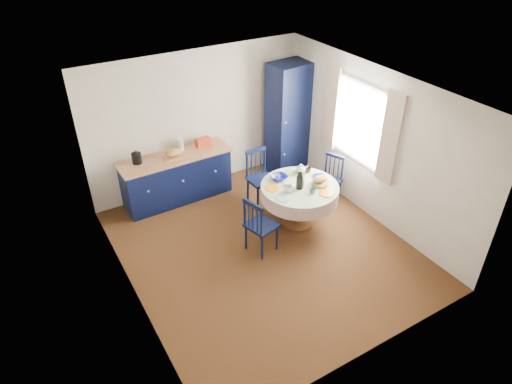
{
  "coord_description": "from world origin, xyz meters",
  "views": [
    {
      "loc": [
        -2.87,
        -4.59,
        4.56
      ],
      "look_at": [
        -0.02,
        0.2,
        0.93
      ],
      "focal_mm": 32.0,
      "sensor_mm": 36.0,
      "label": 1
    }
  ],
  "objects_px": {
    "chair_far": "(260,177)",
    "cobalt_bowl": "(279,177)",
    "pantry_cabinet": "(289,119)",
    "dining_table": "(300,192)",
    "chair_left": "(260,225)",
    "mug_a": "(289,189)",
    "mug_d": "(278,177)",
    "kitchen_counter": "(177,177)",
    "chair_right": "(329,179)",
    "mug_c": "(307,170)",
    "mug_b": "(312,191)"
  },
  "relations": [
    {
      "from": "chair_right",
      "to": "mug_c",
      "type": "height_order",
      "value": "chair_right"
    },
    {
      "from": "chair_far",
      "to": "mug_d",
      "type": "relative_size",
      "value": 11.09
    },
    {
      "from": "dining_table",
      "to": "mug_c",
      "type": "relative_size",
      "value": 10.63
    },
    {
      "from": "pantry_cabinet",
      "to": "mug_b",
      "type": "relative_size",
      "value": 23.06
    },
    {
      "from": "kitchen_counter",
      "to": "dining_table",
      "type": "xyz_separation_m",
      "value": [
        1.4,
        -1.72,
        0.18
      ]
    },
    {
      "from": "mug_b",
      "to": "mug_c",
      "type": "xyz_separation_m",
      "value": [
        0.31,
        0.55,
        0.0
      ]
    },
    {
      "from": "pantry_cabinet",
      "to": "chair_left",
      "type": "height_order",
      "value": "pantry_cabinet"
    },
    {
      "from": "pantry_cabinet",
      "to": "mug_d",
      "type": "relative_size",
      "value": 24.13
    },
    {
      "from": "kitchen_counter",
      "to": "dining_table",
      "type": "relative_size",
      "value": 1.58
    },
    {
      "from": "chair_right",
      "to": "cobalt_bowl",
      "type": "bearing_deg",
      "value": -113.91
    },
    {
      "from": "chair_left",
      "to": "cobalt_bowl",
      "type": "xyz_separation_m",
      "value": [
        0.71,
        0.58,
        0.3
      ]
    },
    {
      "from": "pantry_cabinet",
      "to": "mug_b",
      "type": "bearing_deg",
      "value": -118.77
    },
    {
      "from": "chair_left",
      "to": "dining_table",
      "type": "bearing_deg",
      "value": -89.24
    },
    {
      "from": "chair_left",
      "to": "mug_a",
      "type": "xyz_separation_m",
      "value": [
        0.64,
        0.2,
        0.32
      ]
    },
    {
      "from": "kitchen_counter",
      "to": "mug_a",
      "type": "distance_m",
      "value": 2.13
    },
    {
      "from": "dining_table",
      "to": "mug_a",
      "type": "distance_m",
      "value": 0.31
    },
    {
      "from": "chair_far",
      "to": "dining_table",
      "type": "bearing_deg",
      "value": -78.41
    },
    {
      "from": "pantry_cabinet",
      "to": "dining_table",
      "type": "bearing_deg",
      "value": -123.05
    },
    {
      "from": "mug_d",
      "to": "chair_far",
      "type": "bearing_deg",
      "value": 89.31
    },
    {
      "from": "mug_b",
      "to": "mug_d",
      "type": "distance_m",
      "value": 0.66
    },
    {
      "from": "chair_left",
      "to": "mug_a",
      "type": "bearing_deg",
      "value": -87.21
    },
    {
      "from": "dining_table",
      "to": "mug_d",
      "type": "distance_m",
      "value": 0.43
    },
    {
      "from": "pantry_cabinet",
      "to": "mug_c",
      "type": "relative_size",
      "value": 18.4
    },
    {
      "from": "mug_a",
      "to": "mug_c",
      "type": "bearing_deg",
      "value": 28.72
    },
    {
      "from": "chair_right",
      "to": "mug_b",
      "type": "relative_size",
      "value": 9.4
    },
    {
      "from": "mug_d",
      "to": "kitchen_counter",
      "type": "bearing_deg",
      "value": 131.19
    },
    {
      "from": "pantry_cabinet",
      "to": "mug_b",
      "type": "distance_m",
      "value": 2.07
    },
    {
      "from": "pantry_cabinet",
      "to": "mug_c",
      "type": "xyz_separation_m",
      "value": [
        -0.51,
        -1.33,
        -0.27
      ]
    },
    {
      "from": "chair_left",
      "to": "chair_far",
      "type": "relative_size",
      "value": 0.96
    },
    {
      "from": "mug_a",
      "to": "chair_left",
      "type": "bearing_deg",
      "value": -162.57
    },
    {
      "from": "kitchen_counter",
      "to": "mug_b",
      "type": "height_order",
      "value": "kitchen_counter"
    },
    {
      "from": "chair_left",
      "to": "chair_right",
      "type": "distance_m",
      "value": 1.83
    },
    {
      "from": "dining_table",
      "to": "mug_b",
      "type": "bearing_deg",
      "value": -83.64
    },
    {
      "from": "mug_b",
      "to": "mug_c",
      "type": "height_order",
      "value": "mug_c"
    },
    {
      "from": "mug_b",
      "to": "mug_c",
      "type": "relative_size",
      "value": 0.8
    },
    {
      "from": "chair_right",
      "to": "mug_c",
      "type": "relative_size",
      "value": 7.5
    },
    {
      "from": "chair_left",
      "to": "mug_b",
      "type": "bearing_deg",
      "value": -106.14
    },
    {
      "from": "pantry_cabinet",
      "to": "chair_right",
      "type": "relative_size",
      "value": 2.45
    },
    {
      "from": "chair_left",
      "to": "cobalt_bowl",
      "type": "distance_m",
      "value": 0.97
    },
    {
      "from": "chair_far",
      "to": "cobalt_bowl",
      "type": "height_order",
      "value": "chair_far"
    },
    {
      "from": "mug_a",
      "to": "mug_c",
      "type": "height_order",
      "value": "mug_a"
    },
    {
      "from": "dining_table",
      "to": "chair_left",
      "type": "relative_size",
      "value": 1.31
    },
    {
      "from": "pantry_cabinet",
      "to": "dining_table",
      "type": "distance_m",
      "value": 1.87
    },
    {
      "from": "kitchen_counter",
      "to": "cobalt_bowl",
      "type": "distance_m",
      "value": 1.87
    },
    {
      "from": "chair_left",
      "to": "mug_d",
      "type": "bearing_deg",
      "value": -64.12
    },
    {
      "from": "chair_far",
      "to": "mug_a",
      "type": "bearing_deg",
      "value": -94.39
    },
    {
      "from": "chair_far",
      "to": "mug_d",
      "type": "bearing_deg",
      "value": -91.13
    },
    {
      "from": "mug_a",
      "to": "cobalt_bowl",
      "type": "height_order",
      "value": "mug_a"
    },
    {
      "from": "mug_b",
      "to": "mug_d",
      "type": "relative_size",
      "value": 1.05
    },
    {
      "from": "mug_a",
      "to": "cobalt_bowl",
      "type": "relative_size",
      "value": 0.5
    }
  ]
}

